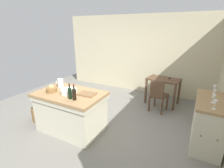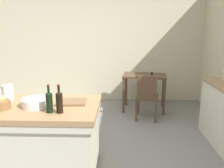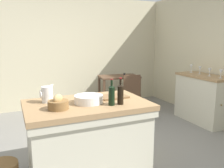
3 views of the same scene
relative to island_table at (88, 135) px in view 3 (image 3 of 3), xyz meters
name	(u,v)px [view 3 (image 3 of 3)]	position (x,y,z in m)	size (l,w,h in m)	color
ground_plane	(103,150)	(0.37, 0.44, -0.47)	(6.76, 6.76, 0.00)	slate
wall_back	(63,53)	(0.37, 3.04, 0.83)	(5.32, 0.12, 2.60)	beige
island_table	(88,135)	(0.00, 0.00, 0.00)	(1.44, 0.91, 0.88)	#99754C
side_cabinet	(203,98)	(2.63, 0.82, -0.01)	(0.52, 1.12, 0.93)	#99754C
writing_desk	(119,81)	(1.50, 2.29, 0.17)	(0.97, 0.68, 0.83)	#513826
wooden_chair	(130,93)	(1.49, 1.73, 0.01)	(0.47, 0.47, 0.90)	#513826
pitcher	(47,94)	(-0.43, 0.19, 0.50)	(0.17, 0.13, 0.23)	silver
wash_bowl	(89,99)	(0.01, -0.03, 0.45)	(0.34, 0.34, 0.09)	silver
bread_basket	(58,104)	(-0.36, -0.13, 0.46)	(0.22, 0.22, 0.16)	brown
cutting_board	(113,97)	(0.38, 0.10, 0.42)	(0.35, 0.25, 0.02)	brown
wine_bottle_dark	(120,94)	(0.33, -0.23, 0.53)	(0.07, 0.07, 0.31)	black
wine_bottle_amber	(112,95)	(0.22, -0.22, 0.53)	(0.07, 0.07, 0.31)	black
wine_glass_far_left	(221,72)	(2.62, 0.43, 0.56)	(0.07, 0.07, 0.15)	white
wine_glass_left	(210,71)	(2.62, 0.69, 0.56)	(0.07, 0.07, 0.15)	white
wine_glass_middle	(200,69)	(2.65, 0.97, 0.56)	(0.07, 0.07, 0.15)	white
wine_glass_right	(191,67)	(2.66, 1.22, 0.57)	(0.07, 0.07, 0.16)	white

